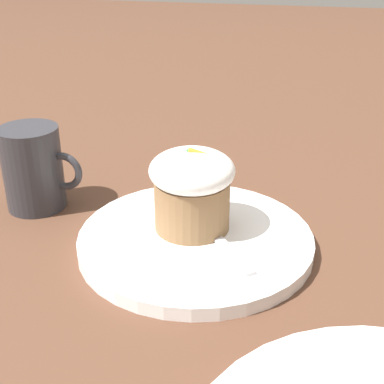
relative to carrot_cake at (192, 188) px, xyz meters
The scene contains 5 objects.
ground_plane 0.06m from the carrot_cake, 62.99° to the right, with size 4.00×4.00×0.00m, color #513323.
dessert_plate 0.06m from the carrot_cake, 62.99° to the right, with size 0.25×0.25×0.01m.
carrot_cake is the anchor object (origin of this frame).
spoon 0.05m from the carrot_cake, 27.41° to the right, with size 0.09×0.10×0.01m.
coffee_cup 0.20m from the carrot_cake, behind, with size 0.10×0.07×0.10m.
Camera 1 is at (0.11, -0.47, 0.30)m, focal length 50.00 mm.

